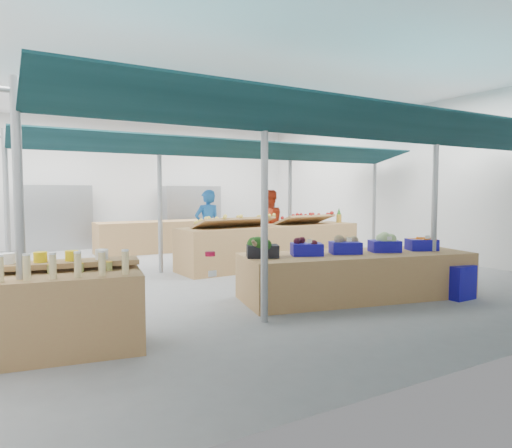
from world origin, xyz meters
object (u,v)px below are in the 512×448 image
object	(u,v)px
veg_counter	(356,275)
vendor_right	(269,225)
bottle_shelf	(49,311)
crate_stack	(459,282)
vendor_left	(207,227)
fruit_counter	(271,246)

from	to	relation	value
veg_counter	vendor_right	xyz separation A→B (m)	(1.08, 4.62, 0.55)
bottle_shelf	crate_stack	world-z (taller)	bottle_shelf
bottle_shelf	veg_counter	bearing A→B (deg)	13.39
bottle_shelf	crate_stack	distance (m)	6.34
veg_counter	vendor_left	xyz separation A→B (m)	(-0.72, 4.62, 0.55)
fruit_counter	vendor_left	world-z (taller)	vendor_left
veg_counter	vendor_right	size ratio (longest dim) A/B	2.11
fruit_counter	vendor_right	distance (m)	1.33
veg_counter	crate_stack	distance (m)	1.73
bottle_shelf	vendor_left	size ratio (longest dim) A/B	1.14
veg_counter	fruit_counter	xyz separation A→B (m)	(0.48, 3.52, 0.12)
bottle_shelf	vendor_right	size ratio (longest dim) A/B	1.14
bottle_shelf	vendor_right	distance (m)	7.75
crate_stack	vendor_right	world-z (taller)	vendor_right
bottle_shelf	fruit_counter	distance (m)	6.59
veg_counter	crate_stack	bearing A→B (deg)	-21.27
crate_stack	vendor_left	world-z (taller)	vendor_left
crate_stack	fruit_counter	bearing A→B (deg)	102.05
vendor_left	vendor_right	world-z (taller)	same
fruit_counter	crate_stack	world-z (taller)	fruit_counter
crate_stack	vendor_right	size ratio (longest dim) A/B	0.31
veg_counter	crate_stack	size ratio (longest dim) A/B	6.88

